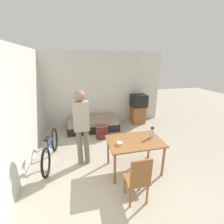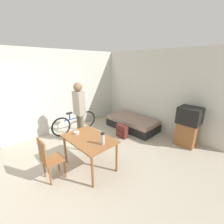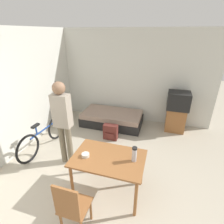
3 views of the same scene
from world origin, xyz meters
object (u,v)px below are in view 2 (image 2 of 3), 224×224
object	(u,v)px
wooden_chair	(48,158)
bicycle	(75,123)
dining_table	(89,142)
mate_bowl	(77,133)
backpack	(122,131)
person_standing	(79,109)
daybed	(132,123)
tv	(188,125)
thermos_flask	(103,138)

from	to	relation	value
wooden_chair	bicycle	world-z (taller)	wooden_chair
dining_table	mate_bowl	distance (m)	0.39
wooden_chair	backpack	size ratio (longest dim) A/B	2.25
person_standing	mate_bowl	xyz separation A→B (m)	(0.72, -0.56, -0.29)
person_standing	bicycle	bearing A→B (deg)	161.19
daybed	bicycle	bearing A→B (deg)	-126.15
bicycle	tv	bearing A→B (deg)	31.25
thermos_flask	person_standing	bearing A→B (deg)	163.95
daybed	mate_bowl	distance (m)	2.54
daybed	dining_table	xyz separation A→B (m)	(0.67, -2.37, 0.45)
bicycle	thermos_flask	size ratio (longest dim) A/B	6.46
tv	mate_bowl	world-z (taller)	tv
wooden_chair	dining_table	bearing A→B (deg)	73.30
dining_table	thermos_flask	distance (m)	0.47
wooden_chair	mate_bowl	world-z (taller)	wooden_chair
tv	person_standing	xyz separation A→B (m)	(-2.23, -2.09, 0.44)
tv	bicycle	bearing A→B (deg)	-148.75
tv	wooden_chair	bearing A→B (deg)	-112.36
thermos_flask	mate_bowl	world-z (taller)	thermos_flask
wooden_chair	bicycle	bearing A→B (deg)	136.08
daybed	thermos_flask	bearing A→B (deg)	-65.22
tv	wooden_chair	size ratio (longest dim) A/B	1.22
daybed	mate_bowl	size ratio (longest dim) A/B	13.88
daybed	person_standing	xyz separation A→B (m)	(-0.42, -1.90, 0.86)
wooden_chair	backpack	distance (m)	2.44
bicycle	backpack	world-z (taller)	bicycle
tv	backpack	bearing A→B (deg)	-148.94
tv	person_standing	size ratio (longest dim) A/B	0.64
dining_table	bicycle	distance (m)	2.02
backpack	wooden_chair	bearing A→B (deg)	-84.76
mate_bowl	bicycle	bearing A→B (deg)	151.21
dining_table	person_standing	xyz separation A→B (m)	(-1.09, 0.47, 0.41)
dining_table	mate_bowl	bearing A→B (deg)	-167.03
person_standing	backpack	size ratio (longest dim) A/B	4.30
tv	mate_bowl	bearing A→B (deg)	-119.73
wooden_chair	thermos_flask	world-z (taller)	thermos_flask
thermos_flask	backpack	world-z (taller)	thermos_flask
dining_table	wooden_chair	bearing A→B (deg)	-106.70
dining_table	thermos_flask	size ratio (longest dim) A/B	4.61
wooden_chair	person_standing	xyz separation A→B (m)	(-0.84, 1.29, 0.54)
dining_table	backpack	world-z (taller)	dining_table
bicycle	backpack	xyz separation A→B (m)	(1.39, 0.85, -0.13)
tv	backpack	distance (m)	1.92
person_standing	dining_table	bearing A→B (deg)	-23.52
wooden_chair	thermos_flask	distance (m)	1.14
daybed	bicycle	size ratio (longest dim) A/B	1.08
daybed	mate_bowl	world-z (taller)	mate_bowl
tv	bicycle	size ratio (longest dim) A/B	0.70
tv	bicycle	world-z (taller)	tv
tv	dining_table	distance (m)	2.80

